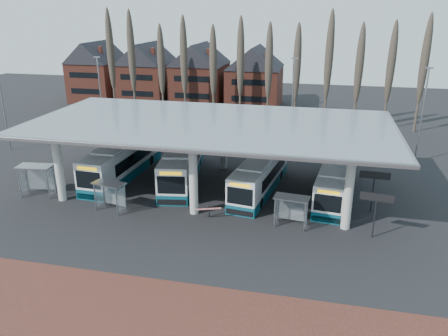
% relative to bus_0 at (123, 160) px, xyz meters
% --- Properties ---
extents(ground, '(140.00, 140.00, 0.00)m').
position_rel_bus_0_xyz_m(ground, '(9.23, -9.18, -1.66)').
color(ground, black).
rests_on(ground, ground).
extents(brick_strip, '(70.00, 10.00, 0.03)m').
position_rel_bus_0_xyz_m(brick_strip, '(9.23, -21.18, -1.64)').
color(brick_strip, '#572B22').
rests_on(brick_strip, ground).
extents(station_canopy, '(32.00, 16.00, 6.34)m').
position_rel_bus_0_xyz_m(station_canopy, '(9.23, -1.18, 4.02)').
color(station_canopy, '#BCBBB7').
rests_on(station_canopy, ground).
extents(poplar_row, '(45.10, 1.10, 14.50)m').
position_rel_bus_0_xyz_m(poplar_row, '(9.23, 23.82, 7.12)').
color(poplar_row, '#473D33').
rests_on(poplar_row, ground).
extents(townhouse_row, '(36.80, 10.30, 12.25)m').
position_rel_bus_0_xyz_m(townhouse_row, '(-6.52, 34.82, 4.28)').
color(townhouse_row, brown).
rests_on(townhouse_row, ground).
extents(lamp_post_a, '(0.80, 0.16, 10.17)m').
position_rel_bus_0_xyz_m(lamp_post_a, '(-8.77, 12.82, 3.68)').
color(lamp_post_a, slate).
rests_on(lamp_post_a, ground).
extents(lamp_post_b, '(0.80, 0.16, 10.17)m').
position_rel_bus_0_xyz_m(lamp_post_b, '(15.23, 16.82, 3.68)').
color(lamp_post_b, slate).
rests_on(lamp_post_b, ground).
extents(lamp_post_c, '(0.80, 0.16, 10.17)m').
position_rel_bus_0_xyz_m(lamp_post_c, '(29.23, 10.82, 3.68)').
color(lamp_post_c, slate).
rests_on(lamp_post_c, ground).
extents(lamp_post_d, '(0.80, 0.16, 10.17)m').
position_rel_bus_0_xyz_m(lamp_post_d, '(-16.77, 4.82, 3.68)').
color(lamp_post_d, slate).
rests_on(lamp_post_d, ground).
extents(bus_0, '(3.24, 12.78, 3.52)m').
position_rel_bus_0_xyz_m(bus_0, '(0.00, 0.00, 0.00)').
color(bus_0, white).
rests_on(bus_0, ground).
extents(bus_1, '(4.66, 12.87, 3.50)m').
position_rel_bus_0_xyz_m(bus_1, '(6.02, 0.40, -0.01)').
color(bus_1, white).
rests_on(bus_1, ground).
extents(bus_2, '(4.05, 11.77, 3.21)m').
position_rel_bus_0_xyz_m(bus_2, '(13.80, -0.76, -0.15)').
color(bus_2, white).
rests_on(bus_2, ground).
extents(bus_3, '(3.64, 11.44, 3.12)m').
position_rel_bus_0_xyz_m(bus_3, '(20.44, -0.61, -0.19)').
color(bus_3, white).
rests_on(bus_3, ground).
extents(shelter_0, '(3.21, 1.88, 2.83)m').
position_rel_bus_0_xyz_m(shelter_0, '(-5.41, -6.15, 0.40)').
color(shelter_0, gray).
rests_on(shelter_0, ground).
extents(shelter_1, '(2.90, 1.91, 2.47)m').
position_rel_bus_0_xyz_m(shelter_1, '(2.38, -7.60, 0.14)').
color(shelter_1, gray).
rests_on(shelter_1, ground).
extents(shelter_2, '(2.77, 1.61, 2.45)m').
position_rel_bus_0_xyz_m(shelter_2, '(17.13, -7.15, 0.12)').
color(shelter_2, gray).
rests_on(shelter_2, ground).
extents(info_sign_0, '(2.34, 0.49, 3.50)m').
position_rel_bus_0_xyz_m(info_sign_0, '(23.13, -7.71, 1.27)').
color(info_sign_0, black).
rests_on(info_sign_0, ground).
extents(info_sign_1, '(2.37, 0.25, 3.52)m').
position_rel_bus_0_xyz_m(info_sign_1, '(23.40, -3.25, 1.29)').
color(info_sign_1, black).
rests_on(info_sign_1, ground).
extents(barrier, '(2.04, 0.95, 1.07)m').
position_rel_bus_0_xyz_m(barrier, '(10.63, -7.47, -0.83)').
color(barrier, black).
rests_on(barrier, ground).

